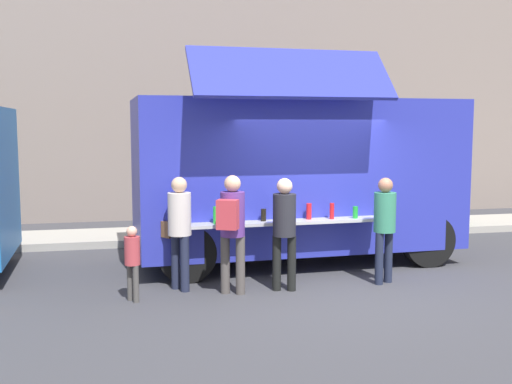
{
  "coord_description": "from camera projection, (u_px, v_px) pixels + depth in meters",
  "views": [
    {
      "loc": [
        -2.91,
        -8.18,
        2.42
      ],
      "look_at": [
        -0.75,
        1.67,
        1.3
      ],
      "focal_mm": 42.67,
      "sensor_mm": 36.0,
      "label": 1
    }
  ],
  "objects": [
    {
      "name": "customer_front_ordering",
      "position": [
        284.0,
        224.0,
        8.81
      ],
      "size": [
        0.34,
        0.34,
        1.65
      ],
      "rotation": [
        0.0,
        0.0,
        1.27
      ],
      "color": "black",
      "rests_on": "ground"
    },
    {
      "name": "building_behind",
      "position": [
        118.0,
        13.0,
        15.94
      ],
      "size": [
        32.0,
        2.4,
        10.65
      ],
      "primitive_type": "cube",
      "color": "gray",
      "rests_on": "ground"
    },
    {
      "name": "trash_bin",
      "position": [
        450.0,
        209.0,
        13.96
      ],
      "size": [
        0.6,
        0.6,
        0.96
      ],
      "primitive_type": "cylinder",
      "color": "#2B5F34",
      "rests_on": "ground"
    },
    {
      "name": "customer_mid_with_backpack",
      "position": [
        232.0,
        222.0,
        8.59
      ],
      "size": [
        0.45,
        0.56,
        1.71
      ],
      "rotation": [
        0.0,
        0.0,
        1.14
      ],
      "color": "#4A4442",
      "rests_on": "ground"
    },
    {
      "name": "customer_rear_waiting",
      "position": [
        179.0,
        223.0,
        8.84
      ],
      "size": [
        0.43,
        0.52,
        1.67
      ],
      "rotation": [
        0.0,
        0.0,
        0.56
      ],
      "color": "#1E233A",
      "rests_on": "ground"
    },
    {
      "name": "food_truck_main",
      "position": [
        296.0,
        174.0,
        10.66
      ],
      "size": [
        5.63,
        3.18,
        3.57
      ],
      "rotation": [
        0.0,
        0.0,
        0.04
      ],
      "color": "#2931A6",
      "rests_on": "ground"
    },
    {
      "name": "child_near_queue",
      "position": [
        132.0,
        257.0,
        8.29
      ],
      "size": [
        0.21,
        0.21,
        1.05
      ],
      "rotation": [
        0.0,
        0.0,
        0.59
      ],
      "color": "#484543",
      "rests_on": "ground"
    },
    {
      "name": "curb_strip",
      "position": [
        73.0,
        239.0,
        12.52
      ],
      "size": [
        28.0,
        1.6,
        0.15
      ],
      "primitive_type": "cube",
      "color": "#9E998E",
      "rests_on": "ground"
    },
    {
      "name": "customer_extra_browsing",
      "position": [
        385.0,
        221.0,
        9.22
      ],
      "size": [
        0.33,
        0.33,
        1.62
      ],
      "rotation": [
        0.0,
        0.0,
        2.03
      ],
      "color": "#1D2339",
      "rests_on": "ground"
    },
    {
      "name": "ground_plane",
      "position": [
        331.0,
        292.0,
        8.83
      ],
      "size": [
        60.0,
        60.0,
        0.0
      ],
      "primitive_type": "plane",
      "color": "#38383D"
    }
  ]
}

